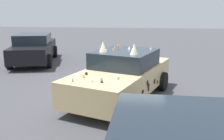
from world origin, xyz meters
TOP-DOWN VIEW (x-y plane):
  - ground_plane at (0.00, 0.00)m, footprint 60.00×60.00m
  - art_car_decorated at (0.05, -0.02)m, footprint 4.77×3.18m
  - parked_sedan_row_back_far at (4.89, 4.96)m, footprint 4.77×2.77m

SIDE VIEW (x-z plane):
  - ground_plane at x=0.00m, z-range 0.00..0.00m
  - art_car_decorated at x=0.05m, z-range -0.16..1.63m
  - parked_sedan_row_back_far at x=4.89m, z-range 0.00..1.49m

